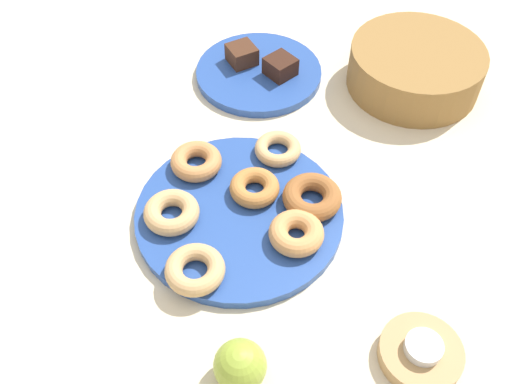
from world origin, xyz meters
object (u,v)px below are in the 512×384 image
(donut_6, at_px, (278,149))
(brownie_near, at_px, (242,54))
(donut_3, at_px, (196,161))
(donut_1, at_px, (312,197))
(donut_plate, at_px, (239,214))
(cake_plate, at_px, (259,73))
(apple, at_px, (240,366))
(basket, at_px, (415,68))
(tealight, at_px, (424,347))
(donut_0, at_px, (296,233))
(donut_5, at_px, (172,212))
(brownie_far, at_px, (280,66))
(candle_holder, at_px, (420,353))
(donut_2, at_px, (255,188))
(donut_4, at_px, (195,270))

(donut_6, xyz_separation_m, brownie_near, (-0.26, 0.06, 0.01))
(donut_3, distance_m, brownie_near, 0.29)
(donut_1, bearing_deg, donut_3, -139.69)
(donut_plate, height_order, donut_1, donut_1)
(cake_plate, relative_size, apple, 3.60)
(brownie_near, xyz_separation_m, basket, (0.20, 0.27, 0.01))
(cake_plate, bearing_deg, tealight, -7.39)
(donut_0, bearing_deg, donut_6, 160.28)
(donut_plate, height_order, donut_3, donut_3)
(tealight, xyz_separation_m, basket, (-0.46, 0.34, 0.01))
(donut_5, bearing_deg, brownie_far, 126.27)
(donut_3, height_order, donut_6, donut_3)
(cake_plate, bearing_deg, donut_plate, -32.31)
(candle_holder, bearing_deg, donut_2, -168.34)
(donut_2, xyz_separation_m, donut_4, (0.10, -0.15, 0.00))
(donut_1, bearing_deg, cake_plate, 166.64)
(donut_2, bearing_deg, basket, 106.34)
(donut_5, bearing_deg, cake_plate, 132.60)
(brownie_far, bearing_deg, donut_5, -53.73)
(cake_plate, xyz_separation_m, basket, (0.16, 0.25, 0.03))
(donut_5, distance_m, apple, 0.27)
(donut_3, distance_m, donut_4, 0.21)
(donut_2, distance_m, brownie_far, 0.31)
(donut_2, distance_m, candle_holder, 0.35)
(donut_4, relative_size, brownie_far, 1.70)
(donut_plate, distance_m, brownie_far, 0.35)
(donut_0, distance_m, tealight, 0.24)
(donut_0, height_order, brownie_near, brownie_near)
(donut_1, distance_m, tealight, 0.28)
(donut_6, height_order, brownie_far, brownie_far)
(donut_2, bearing_deg, cake_plate, 151.46)
(donut_4, distance_m, brownie_far, 0.48)
(donut_3, height_order, brownie_far, brownie_far)
(tealight, bearing_deg, candle_holder, 0.00)
(cake_plate, height_order, brownie_near, brownie_near)
(donut_1, distance_m, donut_6, 0.12)
(donut_plate, bearing_deg, basket, 107.60)
(donut_2, distance_m, tealight, 0.35)
(brownie_far, xyz_separation_m, candle_holder, (0.59, -0.11, -0.02))
(donut_5, xyz_separation_m, cake_plate, (-0.27, 0.29, -0.02))
(candle_holder, bearing_deg, cake_plate, 172.61)
(donut_4, bearing_deg, apple, -2.36)
(donut_0, distance_m, brownie_near, 0.44)
(basket, bearing_deg, apple, -55.90)
(donut_0, relative_size, donut_3, 0.98)
(donut_0, xyz_separation_m, tealight, (0.23, 0.06, -0.00))
(donut_0, xyz_separation_m, donut_2, (-0.11, -0.01, -0.00))
(donut_4, height_order, apple, apple)
(donut_plate, xyz_separation_m, candle_holder, (0.32, 0.11, 0.00))
(donut_plate, relative_size, basket, 1.30)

